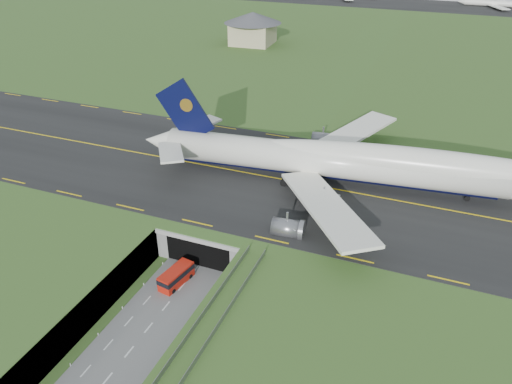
% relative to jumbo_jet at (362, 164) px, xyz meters
% --- Properties ---
extents(ground, '(900.00, 900.00, 0.00)m').
position_rel_jumbo_jet_xyz_m(ground, '(-21.89, -35.61, -11.35)').
color(ground, '#415F26').
rests_on(ground, ground).
extents(airfield_deck, '(800.00, 800.00, 6.00)m').
position_rel_jumbo_jet_xyz_m(airfield_deck, '(-21.89, -35.61, -8.35)').
color(airfield_deck, gray).
rests_on(airfield_deck, ground).
extents(trench_road, '(12.00, 75.00, 0.20)m').
position_rel_jumbo_jet_xyz_m(trench_road, '(-21.89, -43.11, -11.25)').
color(trench_road, slate).
rests_on(trench_road, ground).
extents(taxiway, '(800.00, 44.00, 0.18)m').
position_rel_jumbo_jet_xyz_m(taxiway, '(-21.89, -2.61, -5.26)').
color(taxiway, black).
rests_on(taxiway, airfield_deck).
extents(tunnel_portal, '(17.00, 22.30, 6.00)m').
position_rel_jumbo_jet_xyz_m(tunnel_portal, '(-21.89, -18.89, -8.01)').
color(tunnel_portal, gray).
rests_on(tunnel_portal, ground).
extents(jumbo_jet, '(92.86, 59.75, 19.88)m').
position_rel_jumbo_jet_xyz_m(jumbo_jet, '(0.00, 0.00, 0.00)').
color(jumbo_jet, white).
rests_on(jumbo_jet, ground).
extents(shuttle_tram, '(3.65, 7.05, 2.76)m').
position_rel_jumbo_jet_xyz_m(shuttle_tram, '(-23.15, -33.04, -9.82)').
color(shuttle_tram, '#B6190C').
rests_on(shuttle_tram, ground).
extents(service_building, '(24.65, 24.65, 12.70)m').
position_rel_jumbo_jet_xyz_m(service_building, '(-65.87, 105.57, 2.18)').
color(service_building, tan).
rests_on(service_building, ground).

